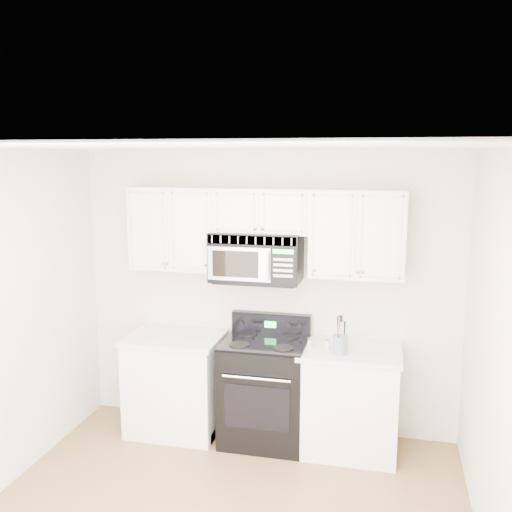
% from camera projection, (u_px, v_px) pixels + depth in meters
% --- Properties ---
extents(room, '(3.51, 3.51, 2.61)m').
position_uv_depth(room, '(209.00, 356.00, 3.60)').
color(room, brown).
rests_on(room, ground).
extents(base_cabinet_left, '(0.86, 0.65, 0.92)m').
position_uv_depth(base_cabinet_left, '(176.00, 386.00, 5.31)').
color(base_cabinet_left, silver).
rests_on(base_cabinet_left, ground).
extents(base_cabinet_right, '(0.86, 0.65, 0.92)m').
position_uv_depth(base_cabinet_right, '(349.00, 403.00, 4.95)').
color(base_cabinet_right, silver).
rests_on(base_cabinet_right, ground).
extents(range, '(0.74, 0.67, 1.11)m').
position_uv_depth(range, '(265.00, 389.00, 5.11)').
color(range, black).
rests_on(range, ground).
extents(upper_cabinets, '(2.44, 0.37, 0.75)m').
position_uv_depth(upper_cabinets, '(263.00, 226.00, 5.01)').
color(upper_cabinets, silver).
rests_on(upper_cabinets, ground).
extents(microwave, '(0.79, 0.45, 0.44)m').
position_uv_depth(microwave, '(256.00, 257.00, 5.03)').
color(microwave, black).
rests_on(microwave, ground).
extents(utensil_crock, '(0.12, 0.12, 0.33)m').
position_uv_depth(utensil_crock, '(340.00, 344.00, 4.74)').
color(utensil_crock, slate).
rests_on(utensil_crock, base_cabinet_right).
extents(shaker_salt, '(0.04, 0.04, 0.09)m').
position_uv_depth(shaker_salt, '(310.00, 343.00, 4.88)').
color(shaker_salt, beige).
rests_on(shaker_salt, base_cabinet_right).
extents(shaker_pepper, '(0.04, 0.04, 0.09)m').
position_uv_depth(shaker_pepper, '(328.00, 344.00, 4.84)').
color(shaker_pepper, beige).
rests_on(shaker_pepper, base_cabinet_right).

